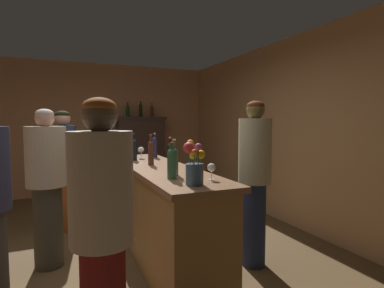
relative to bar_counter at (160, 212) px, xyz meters
name	(u,v)px	position (x,y,z in m)	size (l,w,h in m)	color
floor	(121,261)	(-0.41, 0.11, -0.52)	(8.95, 8.95, 0.00)	brown
wall_back	(90,129)	(-0.41, 3.61, 0.84)	(5.10, 0.12, 2.72)	tan
wall_right	(306,132)	(2.14, 0.11, 0.84)	(0.12, 7.00, 2.72)	tan
bar_counter	(160,212)	(0.00, 0.00, 0.00)	(0.63, 2.55, 1.02)	olive
display_cabinet	(141,153)	(0.60, 3.31, 0.32)	(1.06, 0.43, 1.61)	#3B2923
wine_bottle_rose	(134,148)	(-0.14, 0.62, 0.66)	(0.07, 0.07, 0.33)	black
wine_bottle_pinot	(155,146)	(0.19, 0.83, 0.66)	(0.07, 0.07, 0.33)	#22213D
wine_bottle_malbec	(170,154)	(0.07, -0.14, 0.65)	(0.06, 0.06, 0.32)	black
wine_bottle_merlot	(172,162)	(-0.12, -0.73, 0.65)	(0.08, 0.08, 0.31)	#275035
wine_bottle_chardonnay	(151,151)	(-0.06, 0.14, 0.66)	(0.06, 0.06, 0.34)	#47261E
wine_bottle_syrah	(174,160)	(-0.04, -0.58, 0.65)	(0.07, 0.07, 0.32)	#2D4D31
wine_glass_front	(141,150)	(-0.01, 0.77, 0.62)	(0.08, 0.08, 0.15)	white
wine_glass_mid	(211,168)	(0.17, -0.91, 0.61)	(0.07, 0.07, 0.14)	white
flower_arrangement	(194,165)	(-0.04, -1.03, 0.66)	(0.16, 0.16, 0.34)	#395372
cheese_plate	(126,159)	(-0.20, 0.79, 0.51)	(0.17, 0.17, 0.01)	white
display_bottle_left	(128,110)	(0.33, 3.31, 1.23)	(0.08, 0.08, 0.31)	#143F19
display_bottle_midleft	(141,110)	(0.61, 3.31, 1.25)	(0.08, 0.08, 0.34)	black
display_bottle_center	(152,111)	(0.86, 3.31, 1.23)	(0.07, 0.07, 0.31)	#4C2A18
patron_tall	(102,228)	(-0.77, -1.38, 0.38)	(0.36, 0.36, 1.64)	maroon
patron_in_navy	(64,165)	(-0.95, 1.36, 0.40)	(0.35, 0.35, 1.65)	brown
patron_redhead	(47,182)	(-1.12, 0.29, 0.37)	(0.39, 0.39, 1.64)	#36352B
bartender	(255,176)	(0.86, -0.53, 0.43)	(0.34, 0.34, 1.72)	navy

